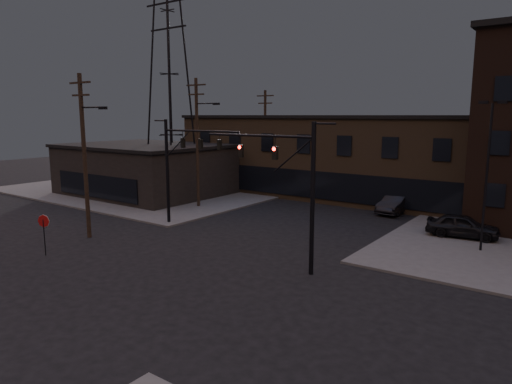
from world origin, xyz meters
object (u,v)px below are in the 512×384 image
parked_car_lot_a (463,226)px  traffic_signal_far (179,160)px  stop_sign (44,225)px  car_crossing (396,204)px  traffic_signal_near (294,180)px  parked_car_lot_b (512,221)px

parked_car_lot_a → traffic_signal_far: bearing=108.2°
stop_sign → parked_car_lot_a: stop_sign is taller
parked_car_lot_a → car_crossing: 8.60m
car_crossing → stop_sign: bearing=-115.1°
traffic_signal_near → parked_car_lot_b: bearing=62.7°
traffic_signal_near → parked_car_lot_a: bearing=63.5°
parked_car_lot_a → parked_car_lot_b: size_ratio=1.00×
traffic_signal_far → car_crossing: traffic_signal_far is taller
parked_car_lot_b → car_crossing: size_ratio=0.93×
parked_car_lot_a → parked_car_lot_b: parked_car_lot_a is taller
stop_sign → traffic_signal_far: bearing=82.7°
traffic_signal_near → car_crossing: (-0.48, 17.69, -4.11)m
stop_sign → parked_car_lot_a: size_ratio=0.54×
stop_sign → parked_car_lot_b: bearing=46.3°
parked_car_lot_b → car_crossing: 9.03m
traffic_signal_near → car_crossing: 18.17m
parked_car_lot_b → car_crossing: bearing=63.1°
parked_car_lot_a → car_crossing: parked_car_lot_a is taller
stop_sign → car_crossing: 27.41m
car_crossing → parked_car_lot_a: bearing=-37.9°
traffic_signal_far → car_crossing: size_ratio=1.61×
car_crossing → parked_car_lot_b: bearing=-5.5°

